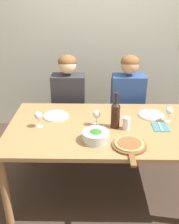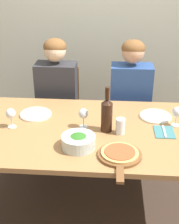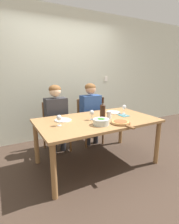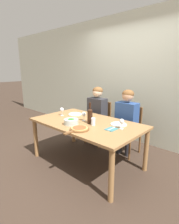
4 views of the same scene
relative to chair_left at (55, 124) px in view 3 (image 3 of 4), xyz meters
The scene contains 17 objects.
ground_plane 1.05m from the chair_left, 64.23° to the right, with size 40.00×40.00×0.00m, color #3D2D23.
back_wall 1.14m from the chair_left, 56.41° to the left, with size 10.00×0.06×2.70m.
dining_table 0.94m from the chair_left, 64.23° to the right, with size 1.80×1.03×0.73m.
chair_left is the anchor object (origin of this frame).
chair_right 0.70m from the chair_left, ahead, with size 0.42×0.42×0.89m.
person_woman 0.27m from the chair_left, 90.00° to the right, with size 0.47×0.51×1.21m.
person_man 0.75m from the chair_left, ahead, with size 0.47×0.51×1.21m.
wine_bottle 1.06m from the chair_left, 59.92° to the right, with size 0.08×0.08×0.34m.
broccoli_bowl 1.17m from the chair_left, 73.80° to the right, with size 0.22×0.22×0.09m.
dinner_plate_left 0.70m from the chair_left, 96.60° to the right, with size 0.25×0.25×0.02m.
dinner_plate_right 1.10m from the chair_left, 35.04° to the right, with size 0.25×0.25×0.02m.
pizza_on_board 1.34m from the chair_left, 63.58° to the right, with size 0.28×0.42×0.04m.
wine_glass_left 0.95m from the chair_left, 103.27° to the right, with size 0.07×0.07×0.15m.
wine_glass_right 1.30m from the chair_left, 36.29° to the right, with size 0.07×0.07×0.15m.
wine_glass_centre 0.95m from the chair_left, 68.35° to the right, with size 0.07×0.07×0.15m.
water_tumbler 1.11m from the chair_left, 56.23° to the right, with size 0.07×0.07×0.11m.
fork_on_napkin 1.27m from the chair_left, 43.08° to the right, with size 0.14×0.18×0.01m.
Camera 3 is at (-1.32, -2.19, 1.47)m, focal length 28.00 mm.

